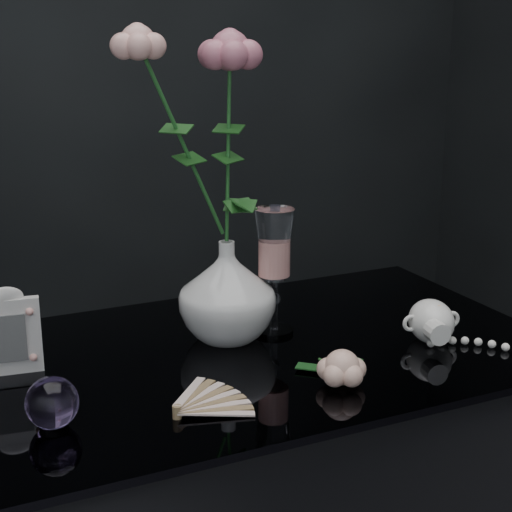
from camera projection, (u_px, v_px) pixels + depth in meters
name	position (u px, v px, depth m)	size (l,w,h in m)	color
vase	(227.00, 291.00, 1.29)	(0.16, 0.16, 0.17)	white
wine_glass	(274.00, 272.00, 1.31)	(0.07, 0.07, 0.22)	white
picture_frame	(7.00, 331.00, 1.16)	(0.10, 0.08, 0.14)	silver
paperweight	(52.00, 403.00, 1.01)	(0.07, 0.07, 0.07)	#9A78C4
paper_fan	(177.00, 411.00, 1.04)	(0.21, 0.16, 0.02)	#F5E8C4
loose_rose	(342.00, 368.00, 1.13)	(0.12, 0.16, 0.05)	#FFBBA4
pearl_jar	(431.00, 319.00, 1.30)	(0.25, 0.26, 0.07)	white
roses	(202.00, 124.00, 1.20)	(0.24, 0.13, 0.38)	#F3A99E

